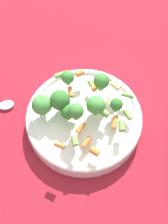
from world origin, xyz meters
The scene contains 3 objects.
ground_plane centered at (0.00, 0.00, 0.00)m, with size 3.00×3.00×0.00m, color maroon.
bowl centered at (0.00, 0.00, 0.02)m, with size 0.26×0.26×0.04m.
pasta_salad centered at (-0.01, -0.01, 0.08)m, with size 0.21×0.22×0.08m.
Camera 1 is at (0.31, -0.07, 0.63)m, focal length 50.00 mm.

